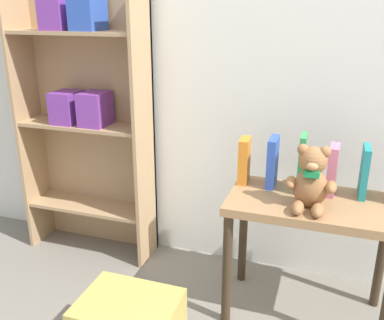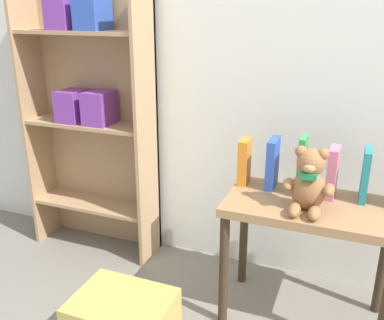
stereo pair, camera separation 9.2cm
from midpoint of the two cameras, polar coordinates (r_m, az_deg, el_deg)
name	(u,v)px [view 1 (the left image)]	position (r m, az deg, el deg)	size (l,w,h in m)	color
wall_back	(298,17)	(2.01, 12.57, 18.07)	(4.80, 0.06, 2.50)	silver
bookshelf_side	(86,108)	(2.31, -15.04, 6.68)	(0.70, 0.23, 1.44)	tan
display_table	(311,220)	(1.84, 14.18, -7.82)	(0.68, 0.38, 0.55)	#9E754C
teddy_bear	(311,180)	(1.69, 14.11, -2.62)	(0.19, 0.18, 0.25)	#99663D
book_standing_orange	(244,160)	(1.90, 5.62, -0.07)	(0.04, 0.11, 0.20)	orange
book_standing_blue	(273,162)	(1.88, 9.32, -0.25)	(0.04, 0.13, 0.22)	#2D51B7
book_standing_green	(302,163)	(1.84, 13.04, -0.46)	(0.02, 0.11, 0.25)	#33934C
book_standing_pink	(332,170)	(1.85, 16.86, -1.30)	(0.04, 0.11, 0.21)	#D17093
book_standing_teal	(364,172)	(1.87, 20.68, -1.47)	(0.03, 0.13, 0.21)	teal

